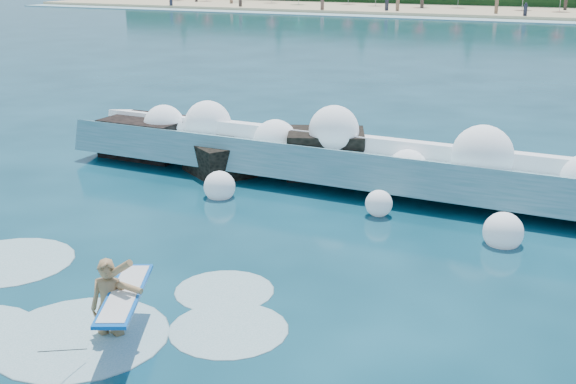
{
  "coord_description": "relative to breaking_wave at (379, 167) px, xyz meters",
  "views": [
    {
      "loc": [
        7.66,
        -10.34,
        5.58
      ],
      "look_at": [
        1.5,
        2.0,
        1.2
      ],
      "focal_mm": 45.0,
      "sensor_mm": 36.0,
      "label": 1
    }
  ],
  "objects": [
    {
      "name": "surf_foam",
      "position": [
        -1.98,
        -9.07,
        -0.54
      ],
      "size": [
        9.22,
        5.21,
        0.14
      ],
      "color": "silver",
      "rests_on": "ground"
    },
    {
      "name": "ground",
      "position": [
        -1.72,
        -6.88,
        -0.54
      ],
      "size": [
        200.0,
        200.0,
        0.0
      ],
      "primitive_type": "plane",
      "color": "#07303D",
      "rests_on": "ground"
    },
    {
      "name": "breaking_wave",
      "position": [
        0.0,
        0.0,
        0.0
      ],
      "size": [
        17.89,
        2.79,
        1.54
      ],
      "color": "teal",
      "rests_on": "ground"
    },
    {
      "name": "surfer_with_board",
      "position": [
        -0.95,
        -9.46,
        0.04
      ],
      "size": [
        1.42,
        2.78,
        1.58
      ],
      "color": "#A57A4D",
      "rests_on": "ground"
    },
    {
      "name": "wet_band",
      "position": [
        -1.72,
        60.12,
        -0.5
      ],
      "size": [
        140.0,
        5.0,
        0.08
      ],
      "primitive_type": "cube",
      "color": "silver",
      "rests_on": "ground"
    },
    {
      "name": "rock_cluster",
      "position": [
        -4.77,
        -0.03,
        -0.08
      ],
      "size": [
        8.2,
        3.45,
        1.44
      ],
      "color": "black",
      "rests_on": "ground"
    },
    {
      "name": "wave_spray",
      "position": [
        -0.49,
        -0.18,
        0.43
      ],
      "size": [
        14.74,
        4.28,
        2.14
      ],
      "color": "white",
      "rests_on": "ground"
    }
  ]
}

